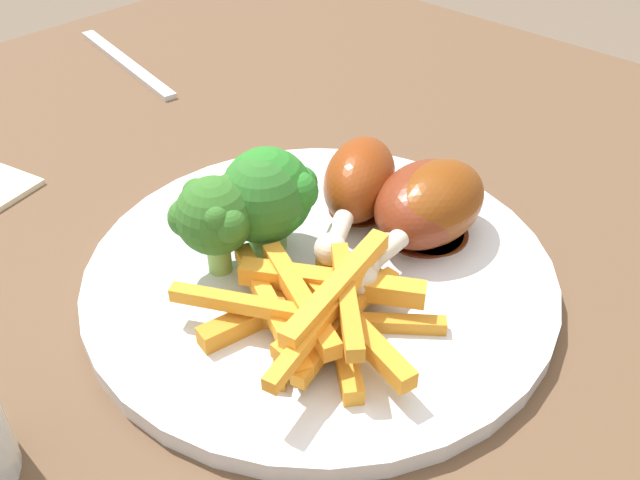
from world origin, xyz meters
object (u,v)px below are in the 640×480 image
at_px(carrot_fries_pile, 320,308).
at_px(chicken_drumstick_extra, 358,183).
at_px(dining_table, 373,404).
at_px(broccoli_floret_middle, 215,214).
at_px(broccoli_floret_back, 271,195).
at_px(broccoli_floret_front, 260,198).
at_px(fork, 126,63).
at_px(chicken_drumstick_near, 423,207).
at_px(chicken_drumstick_far, 431,206).
at_px(dinner_plate, 320,274).

distance_m(carrot_fries_pile, chicken_drumstick_extra, 0.11).
height_order(dining_table, broccoli_floret_middle, broccoli_floret_middle).
relative_size(broccoli_floret_back, chicken_drumstick_extra, 0.57).
bearing_deg(broccoli_floret_front, fork, 159.87).
height_order(broccoli_floret_back, chicken_drumstick_extra, broccoli_floret_back).
height_order(broccoli_floret_front, broccoli_floret_back, same).
relative_size(chicken_drumstick_near, chicken_drumstick_far, 1.08).
distance_m(carrot_fries_pile, chicken_drumstick_near, 0.10).
xyz_separation_m(dinner_plate, carrot_fries_pile, (0.04, -0.04, 0.02)).
relative_size(chicken_drumstick_far, chicken_drumstick_extra, 1.05).
relative_size(dining_table, broccoli_floret_back, 16.09).
relative_size(broccoli_floret_back, chicken_drumstick_near, 0.50).
bearing_deg(carrot_fries_pile, fork, 159.99).
bearing_deg(carrot_fries_pile, dining_table, 91.06).
bearing_deg(dinner_plate, broccoli_floret_middle, -134.99).
bearing_deg(chicken_drumstick_extra, fork, 171.89).
bearing_deg(dinner_plate, fork, 163.65).
distance_m(dinner_plate, chicken_drumstick_far, 0.08).
relative_size(broccoli_floret_front, chicken_drumstick_far, 0.53).
bearing_deg(chicken_drumstick_near, broccoli_floret_front, -128.39).
height_order(carrot_fries_pile, fork, carrot_fries_pile).
bearing_deg(chicken_drumstick_near, chicken_drumstick_far, 34.93).
xyz_separation_m(broccoli_floret_front, chicken_drumstick_far, (0.07, 0.08, -0.02)).
height_order(dinner_plate, broccoli_floret_middle, broccoli_floret_middle).
bearing_deg(chicken_drumstick_far, chicken_drumstick_near, -145.07).
bearing_deg(carrot_fries_pile, broccoli_floret_middle, -177.34).
xyz_separation_m(chicken_drumstick_far, fork, (-0.39, 0.04, -0.03)).
height_order(broccoli_floret_middle, carrot_fries_pile, broccoli_floret_middle).
distance_m(chicken_drumstick_far, fork, 0.39).
height_order(broccoli_floret_middle, broccoli_floret_back, broccoli_floret_back).
bearing_deg(broccoli_floret_middle, broccoli_floret_back, 78.27).
bearing_deg(carrot_fries_pile, chicken_drumstick_far, 93.20).
height_order(dinner_plate, chicken_drumstick_near, chicken_drumstick_near).
height_order(dinner_plate, broccoli_floret_front, broccoli_floret_front).
distance_m(dining_table, fork, 0.42).
xyz_separation_m(broccoli_floret_middle, carrot_fries_pile, (0.08, 0.00, -0.02)).
distance_m(dining_table, chicken_drumstick_extra, 0.15).
xyz_separation_m(broccoli_floret_front, chicken_drumstick_near, (0.06, 0.08, -0.02)).
distance_m(broccoli_floret_front, broccoli_floret_back, 0.01).
distance_m(chicken_drumstick_extra, fork, 0.34).
height_order(broccoli_floret_front, chicken_drumstick_near, broccoli_floret_front).
distance_m(chicken_drumstick_far, chicken_drumstick_extra, 0.05).
relative_size(chicken_drumstick_near, fork, 0.71).
relative_size(dining_table, chicken_drumstick_far, 8.66).
relative_size(carrot_fries_pile, chicken_drumstick_extra, 1.19).
xyz_separation_m(dining_table, chicken_drumstick_extra, (-0.05, 0.04, 0.14)).
bearing_deg(fork, dinner_plate, 173.62).
xyz_separation_m(broccoli_floret_back, carrot_fries_pile, (0.07, -0.03, -0.02)).
bearing_deg(dining_table, dinner_plate, -154.57).
distance_m(broccoli_floret_front, fork, 0.35).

